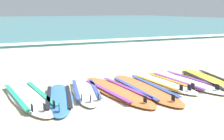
# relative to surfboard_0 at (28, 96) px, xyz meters

# --- Properties ---
(ground_plane) EXTENTS (80.00, 80.00, 0.00)m
(ground_plane) POSITION_rel_surfboard_0_xyz_m (1.79, -0.24, -0.04)
(ground_plane) COLOR beige
(sea) EXTENTS (80.00, 60.00, 0.10)m
(sea) POSITION_rel_surfboard_0_xyz_m (1.79, 37.35, 0.01)
(sea) COLOR teal
(sea) RESTS_ON ground
(wave_foam_strip) EXTENTS (80.00, 0.96, 0.11)m
(wave_foam_strip) POSITION_rel_surfboard_0_xyz_m (1.79, 7.83, 0.02)
(wave_foam_strip) COLOR white
(wave_foam_strip) RESTS_ON ground
(surfboard_0) EXTENTS (0.88, 2.52, 0.18)m
(surfboard_0) POSITION_rel_surfboard_0_xyz_m (0.00, 0.00, 0.00)
(surfboard_0) COLOR silver
(surfboard_0) RESTS_ON ground
(surfboard_1) EXTENTS (0.91, 2.01, 0.18)m
(surfboard_1) POSITION_rel_surfboard_0_xyz_m (0.47, -0.33, -0.00)
(surfboard_1) COLOR #3875CC
(surfboard_1) RESTS_ON ground
(surfboard_2) EXTENTS (0.93, 2.08, 0.18)m
(surfboard_2) POSITION_rel_surfboard_0_xyz_m (1.06, -0.06, 0.00)
(surfboard_2) COLOR silver
(surfboard_2) RESTS_ON ground
(surfboard_3) EXTENTS (0.83, 2.47, 0.18)m
(surfboard_3) POSITION_rel_surfboard_0_xyz_m (1.60, -0.29, -0.00)
(surfboard_3) COLOR orange
(surfboard_3) RESTS_ON ground
(surfboard_4) EXTENTS (0.65, 2.50, 0.18)m
(surfboard_4) POSITION_rel_surfboard_0_xyz_m (2.16, -0.38, -0.00)
(surfboard_4) COLOR orange
(surfboard_4) RESTS_ON ground
(surfboard_5) EXTENTS (0.71, 2.15, 0.18)m
(surfboard_5) POSITION_rel_surfboard_0_xyz_m (2.74, -0.12, 0.00)
(surfboard_5) COLOR white
(surfboard_5) RESTS_ON ground
(surfboard_6) EXTENTS (0.74, 2.38, 0.18)m
(surfboard_6) POSITION_rel_surfboard_0_xyz_m (3.26, -0.21, -0.00)
(surfboard_6) COLOR silver
(surfboard_6) RESTS_ON ground
(surfboard_7) EXTENTS (1.10, 2.55, 0.18)m
(surfboard_7) POSITION_rel_surfboard_0_xyz_m (3.83, -0.42, -0.00)
(surfboard_7) COLOR yellow
(surfboard_7) RESTS_ON ground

